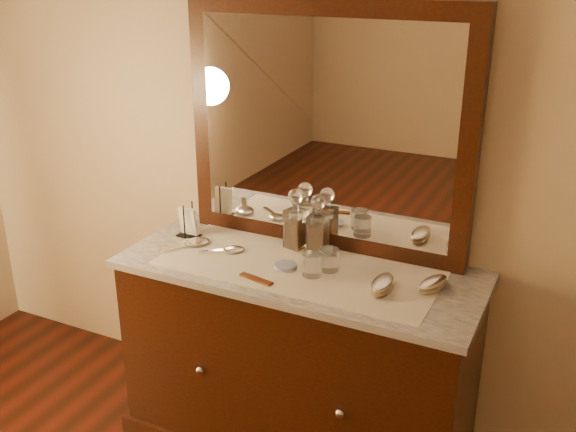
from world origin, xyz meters
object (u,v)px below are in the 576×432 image
object	(u,v)px
napkin_rack	(189,223)
dresser_cabinet	(298,361)
comb	(256,279)
decanter_left	(296,225)
pin_dish	(285,266)
hand_mirror_inner	(229,250)
hand_mirror_outer	(193,243)
brush_far	(433,284)
decanter_right	(318,230)
mirror_frame	(326,129)
brush_near	(382,285)

from	to	relation	value
napkin_rack	dresser_cabinet	bearing A→B (deg)	-6.23
comb	decanter_left	bearing A→B (deg)	101.15
comb	decanter_left	distance (m)	0.36
pin_dish	hand_mirror_inner	world-z (taller)	hand_mirror_inner
hand_mirror_outer	brush_far	bearing A→B (deg)	3.00
decanter_left	pin_dish	bearing A→B (deg)	-75.69
pin_dish	hand_mirror_outer	world-z (taller)	hand_mirror_outer
comb	napkin_rack	world-z (taller)	napkin_rack
decanter_left	decanter_right	xyz separation A→B (m)	(0.10, -0.00, -0.00)
decanter_left	hand_mirror_inner	distance (m)	0.29
pin_dish	decanter_right	bearing A→B (deg)	76.46
napkin_rack	hand_mirror_inner	xyz separation A→B (m)	(0.24, -0.07, -0.05)
napkin_rack	decanter_right	size ratio (longest dim) A/B	0.62
pin_dish	comb	world-z (taller)	pin_dish
hand_mirror_outer	mirror_frame	bearing A→B (deg)	28.15
mirror_frame	napkin_rack	xyz separation A→B (m)	(-0.56, -0.18, -0.44)
napkin_rack	mirror_frame	bearing A→B (deg)	18.26
napkin_rack	brush_far	size ratio (longest dim) A/B	0.93
dresser_cabinet	brush_near	xyz separation A→B (m)	(0.36, -0.05, 0.47)
pin_dish	napkin_rack	world-z (taller)	napkin_rack
pin_dish	mirror_frame	bearing A→B (deg)	82.24
pin_dish	napkin_rack	size ratio (longest dim) A/B	0.58
dresser_cabinet	brush_near	bearing A→B (deg)	-8.09
mirror_frame	decanter_left	size ratio (longest dim) A/B	4.70
comb	decanter_left	xyz separation A→B (m)	(0.00, 0.34, 0.09)
napkin_rack	hand_mirror_outer	size ratio (longest dim) A/B	0.70
comb	hand_mirror_inner	xyz separation A→B (m)	(-0.22, 0.18, 0.00)
napkin_rack	hand_mirror_inner	world-z (taller)	napkin_rack
brush_far	dresser_cabinet	bearing A→B (deg)	-175.96
napkin_rack	decanter_right	xyz separation A→B (m)	(0.57, 0.10, 0.04)
napkin_rack	decanter_left	distance (m)	0.48
comb	decanter_right	size ratio (longest dim) A/B	0.60
decanter_left	hand_mirror_inner	size ratio (longest dim) A/B	1.43
decanter_right	hand_mirror_inner	distance (m)	0.37
hand_mirror_inner	napkin_rack	bearing A→B (deg)	164.54
mirror_frame	comb	world-z (taller)	mirror_frame
decanter_left	hand_mirror_outer	bearing A→B (deg)	-156.16
napkin_rack	hand_mirror_inner	bearing A→B (deg)	-15.46
dresser_cabinet	decanter_left	distance (m)	0.57
hand_mirror_outer	comb	bearing A→B (deg)	-22.90
dresser_cabinet	decanter_left	size ratio (longest dim) A/B	5.48
comb	hand_mirror_outer	size ratio (longest dim) A/B	0.67
pin_dish	hand_mirror_inner	bearing A→B (deg)	172.58
decanter_right	hand_mirror_inner	xyz separation A→B (m)	(-0.32, -0.17, -0.09)
brush_far	decanter_right	bearing A→B (deg)	166.64
mirror_frame	hand_mirror_inner	distance (m)	0.63
napkin_rack	decanter_left	size ratio (longest dim) A/B	0.60
dresser_cabinet	hand_mirror_inner	xyz separation A→B (m)	(-0.31, -0.01, 0.45)
napkin_rack	comb	bearing A→B (deg)	-27.66
dresser_cabinet	hand_mirror_outer	xyz separation A→B (m)	(-0.49, -0.02, 0.45)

